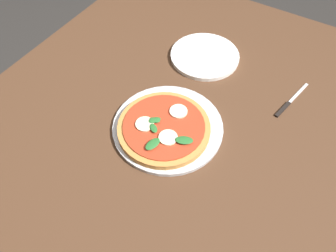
{
  "coord_description": "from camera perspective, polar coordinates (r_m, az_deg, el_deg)",
  "views": [
    {
      "loc": [
        -0.49,
        -0.33,
        1.54
      ],
      "look_at": [
        0.0,
        -0.03,
        0.79
      ],
      "focal_mm": 35.65,
      "sensor_mm": 36.0,
      "label": 1
    }
  ],
  "objects": [
    {
      "name": "serving_tray",
      "position": [
        0.94,
        -0.0,
        -0.15
      ],
      "size": [
        0.31,
        0.31,
        0.01
      ],
      "primitive_type": "cylinder",
      "color": "silver",
      "rests_on": "dining_table"
    },
    {
      "name": "dining_table",
      "position": [
        1.03,
        -1.43,
        -2.79
      ],
      "size": [
        1.45,
        1.1,
        0.78
      ],
      "color": "#4C301E",
      "rests_on": "ground_plane"
    },
    {
      "name": "knife",
      "position": [
        1.07,
        19.86,
        3.61
      ],
      "size": [
        0.18,
        0.05,
        0.01
      ],
      "color": "black",
      "rests_on": "dining_table"
    },
    {
      "name": "plate_white",
      "position": [
        1.16,
        6.31,
        11.82
      ],
      "size": [
        0.23,
        0.23,
        0.01
      ],
      "primitive_type": "cylinder",
      "color": "white",
      "rests_on": "dining_table"
    },
    {
      "name": "pizza",
      "position": [
        0.92,
        -0.71,
        -0.29
      ],
      "size": [
        0.26,
        0.26,
        0.03
      ],
      "color": "#C6843F",
      "rests_on": "serving_tray"
    },
    {
      "name": "ground_plane",
      "position": [
        1.64,
        -0.94,
        -16.53
      ],
      "size": [
        6.0,
        6.0,
        0.0
      ],
      "primitive_type": "plane",
      "color": "#2D2B28"
    }
  ]
}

